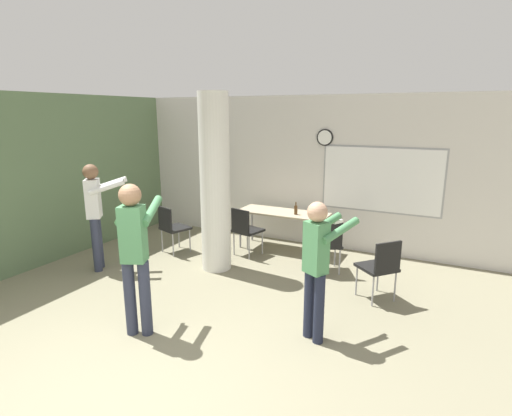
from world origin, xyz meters
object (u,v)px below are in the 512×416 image
(chair_mid_room, at_px, (380,265))
(chair_near_pillar, at_px, (172,226))
(chair_table_right, at_px, (328,242))
(person_watching_back, at_px, (96,209))
(folding_table, at_px, (283,215))
(person_playing_side, at_px, (317,260))
(bottle_on_table, at_px, (296,210))
(chair_table_left, at_px, (245,228))
(person_playing_front, at_px, (135,248))

(chair_mid_room, bearing_deg, chair_near_pillar, 175.60)
(chair_mid_room, relative_size, chair_table_right, 1.00)
(person_watching_back, bearing_deg, folding_table, 43.85)
(chair_table_right, xyz_separation_m, person_playing_side, (0.44, -1.92, 0.42))
(bottle_on_table, relative_size, person_watching_back, 0.13)
(chair_mid_room, relative_size, chair_table_left, 1.00)
(chair_near_pillar, distance_m, person_watching_back, 1.37)
(chair_table_right, xyz_separation_m, person_watching_back, (-3.34, -1.50, 0.50))
(folding_table, xyz_separation_m, chair_mid_room, (1.96, -1.34, -0.16))
(chair_mid_room, distance_m, person_watching_back, 4.36)
(chair_near_pillar, bearing_deg, folding_table, 31.44)
(bottle_on_table, distance_m, chair_near_pillar, 2.24)
(chair_near_pillar, bearing_deg, person_watching_back, -116.30)
(chair_mid_room, xyz_separation_m, chair_table_left, (-2.43, 0.74, 0.00))
(chair_mid_room, bearing_deg, person_playing_side, -110.34)
(chair_table_right, xyz_separation_m, chair_near_pillar, (-2.77, -0.36, 0.00))
(folding_table, relative_size, chair_near_pillar, 1.90)
(person_playing_front, bearing_deg, folding_table, 83.99)
(folding_table, height_order, person_watching_back, person_watching_back)
(chair_table_left, bearing_deg, chair_mid_room, -16.99)
(chair_near_pillar, distance_m, person_playing_side, 3.59)
(chair_mid_room, distance_m, chair_near_pillar, 3.69)
(chair_table_left, bearing_deg, person_watching_back, -138.54)
(person_playing_side, bearing_deg, bottle_on_table, 115.62)
(chair_near_pillar, bearing_deg, person_playing_side, -25.97)
(chair_table_right, xyz_separation_m, person_playing_front, (-1.41, -2.70, 0.52))
(chair_table_left, distance_m, person_watching_back, 2.47)
(person_watching_back, bearing_deg, chair_mid_room, 11.46)
(bottle_on_table, height_order, chair_mid_room, bottle_on_table)
(bottle_on_table, height_order, person_playing_side, person_playing_side)
(chair_near_pillar, height_order, person_playing_side, person_playing_side)
(chair_mid_room, xyz_separation_m, person_watching_back, (-4.25, -0.86, 0.50))
(chair_table_right, height_order, person_watching_back, person_watching_back)
(folding_table, xyz_separation_m, chair_near_pillar, (-1.72, -1.05, -0.16))
(folding_table, relative_size, person_playing_front, 0.94)
(chair_near_pillar, relative_size, chair_table_left, 1.00)
(chair_near_pillar, bearing_deg, bottle_on_table, 26.13)
(bottle_on_table, xyz_separation_m, person_playing_front, (-0.63, -3.32, 0.22))
(person_playing_front, bearing_deg, chair_mid_room, 41.60)
(chair_mid_room, distance_m, person_playing_front, 3.15)
(chair_near_pillar, bearing_deg, person_playing_front, -59.82)
(person_watching_back, bearing_deg, chair_table_left, 41.46)
(chair_near_pillar, relative_size, person_playing_front, 0.50)
(chair_table_right, height_order, person_playing_side, person_playing_side)
(chair_table_left, xyz_separation_m, person_playing_front, (0.11, -2.80, 0.52))
(chair_table_right, relative_size, person_playing_side, 0.55)
(chair_table_left, relative_size, person_playing_front, 0.50)
(chair_near_pillar, distance_m, person_playing_front, 2.76)
(person_playing_front, bearing_deg, chair_table_left, 92.30)
(chair_table_left, xyz_separation_m, person_watching_back, (-1.82, -1.60, 0.50))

